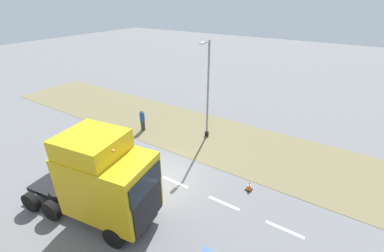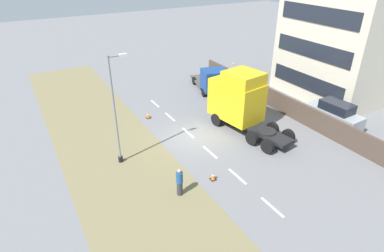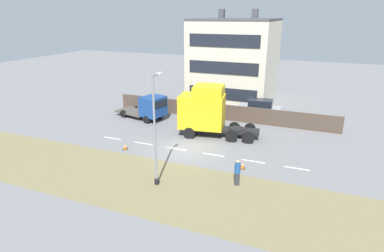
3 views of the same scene
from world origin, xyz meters
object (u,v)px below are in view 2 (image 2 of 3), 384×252
at_px(lorry_cab, 239,100).
at_px(lamp_post, 117,116).
at_px(flatbed_truck, 213,80).
at_px(parked_car, 334,115).
at_px(traffic_cone_lead, 148,115).
at_px(traffic_cone_trailing, 213,176).
at_px(pedestrian, 180,182).

bearing_deg(lorry_cab, lamp_post, 172.23).
distance_m(lorry_cab, flatbed_truck, 7.26).
bearing_deg(parked_car, lorry_cab, 148.32).
xyz_separation_m(flatbed_truck, parked_car, (4.69, -10.63, -0.34)).
relative_size(lorry_cab, traffic_cone_lead, 12.92).
xyz_separation_m(lorry_cab, traffic_cone_lead, (-5.68, 4.96, -2.06)).
height_order(flatbed_truck, traffic_cone_trailing, flatbed_truck).
height_order(flatbed_truck, parked_car, flatbed_truck).
height_order(parked_car, pedestrian, parked_car).
bearing_deg(pedestrian, traffic_cone_trailing, 5.00).
relative_size(parked_car, pedestrian, 2.52).
bearing_deg(lorry_cab, traffic_cone_trailing, -147.09).
distance_m(lorry_cab, traffic_cone_lead, 7.82).
height_order(lorry_cab, flatbed_truck, lorry_cab).
relative_size(lorry_cab, flatbed_truck, 1.22).
xyz_separation_m(traffic_cone_lead, traffic_cone_trailing, (0.21, -9.84, 0.00)).
bearing_deg(traffic_cone_trailing, lamp_post, 132.27).
xyz_separation_m(parked_car, traffic_cone_trailing, (-12.21, -1.15, -0.75)).
relative_size(flatbed_truck, lamp_post, 0.84).
relative_size(parked_car, traffic_cone_lead, 7.80).
bearing_deg(lamp_post, flatbed_truck, 30.98).
xyz_separation_m(lamp_post, traffic_cone_lead, (4.05, 5.15, -3.11)).
xyz_separation_m(flatbed_truck, lamp_post, (-11.79, -7.08, 2.02)).
distance_m(flatbed_truck, traffic_cone_lead, 8.05).
height_order(pedestrian, traffic_cone_trailing, pedestrian).
bearing_deg(lorry_cab, flatbed_truck, 64.53).
bearing_deg(flatbed_truck, pedestrian, 64.27).
bearing_deg(flatbed_truck, traffic_cone_lead, 28.03).
distance_m(lorry_cab, lamp_post, 9.79).
bearing_deg(flatbed_truck, traffic_cone_trailing, 71.44).
bearing_deg(pedestrian, flatbed_truck, 50.27).
bearing_deg(parked_car, lamp_post, 165.16).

